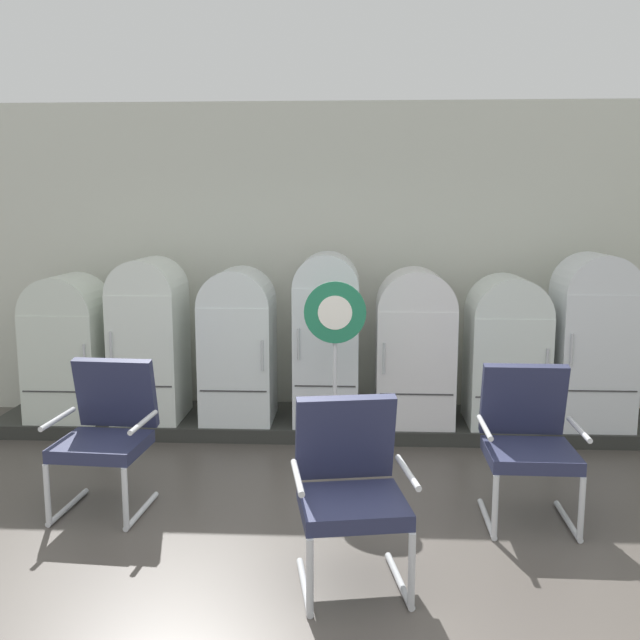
{
  "coord_description": "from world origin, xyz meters",
  "views": [
    {
      "loc": [
        0.29,
        -3.63,
        2.15
      ],
      "look_at": [
        -0.04,
        2.75,
        1.11
      ],
      "focal_mm": 40.26,
      "sensor_mm": 36.0,
      "label": 1
    }
  ],
  "objects": [
    {
      "name": "armchair_center",
      "position": [
        0.26,
        0.26,
        0.59
      ],
      "size": [
        0.73,
        0.76,
        1.05
      ],
      "color": "silver",
      "rests_on": "ground"
    },
    {
      "name": "armchair_right",
      "position": [
        1.47,
        1.15,
        0.59
      ],
      "size": [
        0.66,
        0.68,
        1.05
      ],
      "color": "silver",
      "rests_on": "ground"
    },
    {
      "name": "refrigerator_1",
      "position": [
        -1.66,
        2.93,
        0.94
      ],
      "size": [
        0.62,
        0.7,
        1.52
      ],
      "color": "white",
      "rests_on": "display_plinth"
    },
    {
      "name": "refrigerator_4",
      "position": [
        0.83,
        2.9,
        0.88
      ],
      "size": [
        0.71,
        0.65,
        1.44
      ],
      "color": "white",
      "rests_on": "display_plinth"
    },
    {
      "name": "display_plinth",
      "position": [
        0.0,
        3.02,
        0.06
      ],
      "size": [
        6.26,
        0.95,
        0.13
      ],
      "primitive_type": "cube",
      "color": "#2D2E2B",
      "rests_on": "ground"
    },
    {
      "name": "refrigerator_2",
      "position": [
        -0.81,
        2.91,
        0.88
      ],
      "size": [
        0.66,
        0.66,
        1.43
      ],
      "color": "white",
      "rests_on": "display_plinth"
    },
    {
      "name": "refrigerator_5",
      "position": [
        1.67,
        2.91,
        0.85
      ],
      "size": [
        0.7,
        0.67,
        1.38
      ],
      "color": "silver",
      "rests_on": "display_plinth"
    },
    {
      "name": "back_wall",
      "position": [
        0.0,
        3.66,
        1.58
      ],
      "size": [
        11.76,
        0.12,
        3.14
      ],
      "color": "silver",
      "rests_on": "ground"
    },
    {
      "name": "sign_stand",
      "position": [
        0.12,
        1.93,
        0.8
      ],
      "size": [
        0.49,
        0.32,
        1.55
      ],
      "color": "#2D2D30",
      "rests_on": "ground"
    },
    {
      "name": "refrigerator_0",
      "position": [
        -2.44,
        2.92,
        0.84
      ],
      "size": [
        0.68,
        0.69,
        1.36
      ],
      "color": "silver",
      "rests_on": "display_plinth"
    },
    {
      "name": "ground",
      "position": [
        0.0,
        0.0,
        -0.03
      ],
      "size": [
        12.0,
        10.0,
        0.05
      ],
      "primitive_type": "cube",
      "color": "#4B4540"
    },
    {
      "name": "refrigerator_3",
      "position": [
        0.02,
        2.9,
        0.97
      ],
      "size": [
        0.59,
        0.65,
        1.58
      ],
      "color": "white",
      "rests_on": "display_plinth"
    },
    {
      "name": "refrigerator_6",
      "position": [
        2.44,
        2.89,
        0.97
      ],
      "size": [
        0.68,
        0.63,
        1.58
      ],
      "color": "white",
      "rests_on": "display_plinth"
    },
    {
      "name": "armchair_left",
      "position": [
        -1.47,
        1.18,
        0.59
      ],
      "size": [
        0.69,
        0.71,
        1.05
      ],
      "color": "silver",
      "rests_on": "ground"
    }
  ]
}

